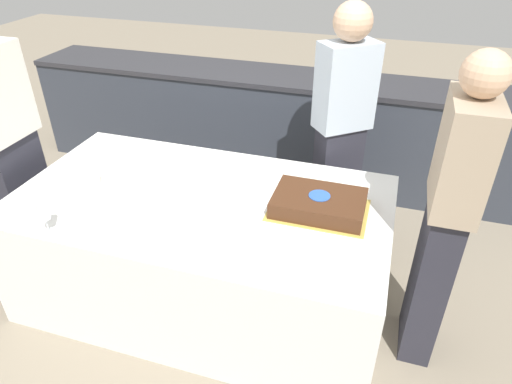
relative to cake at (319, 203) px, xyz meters
name	(u,v)px	position (x,y,z in m)	size (l,w,h in m)	color
ground_plane	(208,292)	(-0.65, -0.07, -0.77)	(14.00, 14.00, 0.00)	gray
back_counter	(277,125)	(-0.65, 1.58, -0.31)	(4.40, 0.58, 0.92)	#333842
dining_table	(204,248)	(-0.65, -0.07, -0.41)	(2.09, 1.15, 0.73)	white
cake	(319,203)	(0.00, 0.00, 0.00)	(0.52, 0.36, 0.10)	gold
plate_stack	(82,181)	(-1.37, -0.15, -0.02)	(0.22, 0.22, 0.04)	white
wine_glass	(43,212)	(-1.25, -0.59, 0.07)	(0.06, 0.06, 0.17)	white
side_plate_near_cake	(315,178)	(-0.08, 0.33, -0.04)	(0.17, 0.17, 0.00)	white
person_cutting_cake	(341,129)	(0.00, 0.72, 0.11)	(0.39, 0.37, 1.67)	#282833
person_seated_left	(8,146)	(-1.92, -0.07, 0.09)	(0.20, 0.41, 1.67)	#282833
person_seated_right	(446,219)	(0.62, -0.07, 0.08)	(0.20, 0.39, 1.65)	#282833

